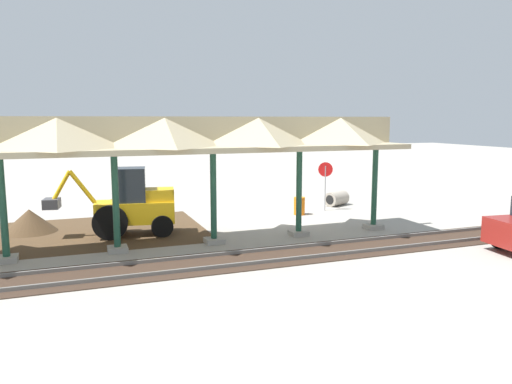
# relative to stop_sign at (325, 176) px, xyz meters

# --- Properties ---
(ground_plane) EXTENTS (120.00, 120.00, 0.00)m
(ground_plane) POSITION_rel_stop_sign_xyz_m (3.08, 0.69, -1.86)
(ground_plane) COLOR #9E998E
(dirt_work_zone) EXTENTS (10.19, 7.00, 0.01)m
(dirt_work_zone) POSITION_rel_stop_sign_xyz_m (12.17, 1.05, -1.85)
(dirt_work_zone) COLOR #4C3823
(dirt_work_zone) RESTS_ON ground
(platform_canopy) EXTENTS (23.08, 3.20, 4.90)m
(platform_canopy) POSITION_rel_stop_sign_xyz_m (11.06, 4.67, 2.31)
(platform_canopy) COLOR #9E998E
(platform_canopy) RESTS_ON ground
(rail_tracks) EXTENTS (60.00, 2.58, 0.15)m
(rail_tracks) POSITION_rel_stop_sign_xyz_m (3.08, 7.30, -1.83)
(rail_tracks) COLOR slate
(rail_tracks) RESTS_ON ground
(stop_sign) EXTENTS (0.70, 0.36, 2.57)m
(stop_sign) POSITION_rel_stop_sign_xyz_m (0.00, 0.00, 0.00)
(stop_sign) COLOR gray
(stop_sign) RESTS_ON ground
(backhoe) EXTENTS (5.27, 2.17, 2.82)m
(backhoe) POSITION_rel_stop_sign_xyz_m (10.22, 2.08, -0.59)
(backhoe) COLOR #EAB214
(backhoe) RESTS_ON ground
(dirt_mound) EXTENTS (4.55, 4.55, 1.98)m
(dirt_mound) POSITION_rel_stop_sign_xyz_m (14.27, 0.00, -1.86)
(dirt_mound) COLOR #4C3823
(dirt_mound) RESTS_ON ground
(concrete_pipe) EXTENTS (1.54, 1.28, 0.80)m
(concrete_pipe) POSITION_rel_stop_sign_xyz_m (-1.37, -1.14, -1.46)
(concrete_pipe) COLOR #9E9384
(concrete_pipe) RESTS_ON ground
(traffic_barrel) EXTENTS (0.56, 0.56, 0.90)m
(traffic_barrel) POSITION_rel_stop_sign_xyz_m (1.76, 0.57, -1.41)
(traffic_barrel) COLOR orange
(traffic_barrel) RESTS_ON ground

